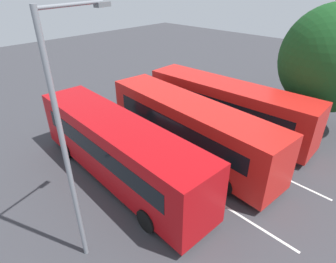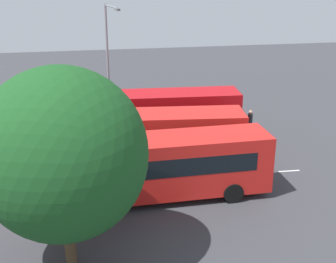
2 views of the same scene
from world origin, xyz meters
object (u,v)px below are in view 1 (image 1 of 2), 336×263
street_lamp (69,137)px  depot_tree (331,60)px  bus_far_left (227,105)px  bus_center_left (189,126)px  pedestrian (63,117)px  bus_center_right (117,148)px

street_lamp → depot_tree: size_ratio=1.08×
bus_far_left → depot_tree: 6.78m
bus_center_left → pedestrian: bus_center_left is taller
pedestrian → street_lamp: (-9.00, 3.88, 3.77)m
bus_center_left → depot_tree: bearing=-110.2°
bus_center_left → street_lamp: 8.23m
bus_center_left → bus_center_right: (1.07, 4.07, 0.00)m
depot_tree → bus_far_left: bearing=47.8°
bus_far_left → bus_center_left: bearing=89.6°
bus_center_right → bus_far_left: bearing=-93.7°
bus_center_left → pedestrian: 8.33m
bus_center_left → street_lamp: (-1.52, 7.48, 3.09)m
pedestrian → depot_tree: depot_tree is taller
bus_far_left → bus_center_left: size_ratio=0.99×
depot_tree → street_lamp: bearing=80.8°
street_lamp → depot_tree: bearing=-24.7°
bus_center_left → depot_tree: (-4.08, -8.45, 2.81)m
bus_center_right → depot_tree: 13.83m
bus_far_left → pedestrian: size_ratio=6.18×
pedestrian → bus_center_left: bearing=71.1°
bus_center_left → street_lamp: bearing=107.1°
street_lamp → depot_tree: 16.13m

